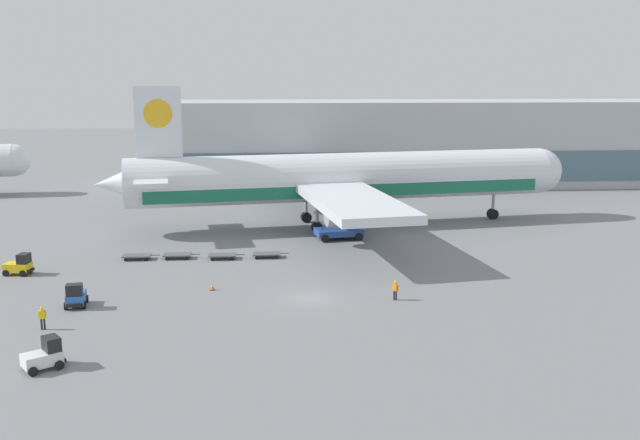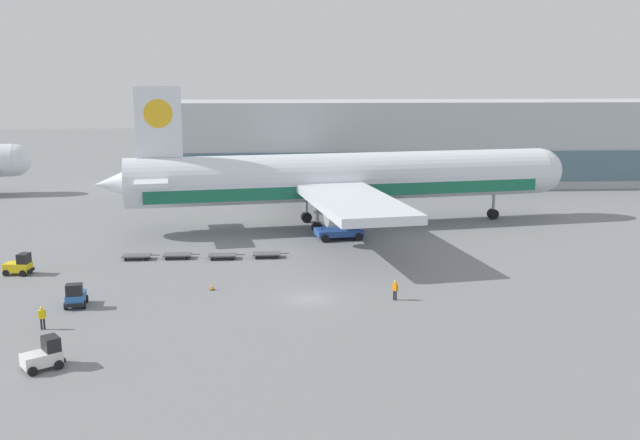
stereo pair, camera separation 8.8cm
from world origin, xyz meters
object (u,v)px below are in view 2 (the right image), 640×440
baggage_tug_foreground (75,296)px  traffic_cone_near (212,286)px  scissor_lift_loader (339,220)px  airplane_main (339,179)px  baggage_dolly_third (223,255)px  ground_crew_near (395,289)px  baggage_tug_far (20,265)px  baggage_dolly_second (178,255)px  baggage_dolly_trail (267,254)px  baggage_tug_mid (44,355)px  baggage_dolly_lead (137,256)px  ground_crew_far (42,316)px

baggage_tug_foreground → traffic_cone_near: 11.18m
scissor_lift_loader → airplane_main: bearing=76.1°
baggage_dolly_third → ground_crew_near: (15.08, -14.43, 0.58)m
baggage_tug_far → traffic_cone_near: 19.24m
baggage_dolly_second → traffic_cone_near: traffic_cone_near is taller
scissor_lift_loader → ground_crew_near: bearing=-92.6°
baggage_dolly_third → baggage_dolly_trail: size_ratio=1.00×
airplane_main → traffic_cone_near: 29.54m
baggage_tug_mid → baggage_dolly_lead: 27.21m
scissor_lift_loader → baggage_dolly_second: 18.89m
airplane_main → baggage_tug_foreground: 38.31m
baggage_tug_foreground → baggage_dolly_third: 17.96m
baggage_tug_mid → baggage_dolly_lead: baggage_tug_mid is taller
scissor_lift_loader → baggage_dolly_trail: size_ratio=1.53×
ground_crew_near → ground_crew_far: 27.24m
ground_crew_near → airplane_main: bearing=-42.6°
airplane_main → baggage_tug_foreground: size_ratio=22.06×
scissor_lift_loader → baggage_tug_mid: bearing=-130.8°
baggage_dolly_third → baggage_dolly_trail: 4.44m
baggage_tug_far → baggage_dolly_third: size_ratio=0.71×
baggage_tug_foreground → baggage_dolly_second: 16.12m
baggage_dolly_lead → ground_crew_far: ground_crew_far is taller
baggage_tug_far → baggage_dolly_trail: 23.33m
baggage_tug_foreground → baggage_tug_mid: 12.49m
baggage_tug_mid → baggage_dolly_trail: baggage_tug_mid is taller
baggage_dolly_second → baggage_tug_foreground: bearing=-113.5°
baggage_dolly_lead → baggage_dolly_third: bearing=-3.4°
ground_crew_far → ground_crew_near: bearing=-1.1°
baggage_tug_far → baggage_tug_mid: bearing=-59.6°
baggage_tug_foreground → ground_crew_near: size_ratio=1.58×
traffic_cone_near → baggage_tug_mid: bearing=-119.3°
airplane_main → ground_crew_far: (-24.75, -34.82, -4.82)m
baggage_tug_mid → ground_crew_far: 7.60m
ground_crew_far → airplane_main: bearing=42.5°
baggage_tug_foreground → baggage_dolly_lead: bearing=164.0°
airplane_main → ground_crew_near: bearing=-95.2°
baggage_tug_mid → traffic_cone_near: baggage_tug_mid is taller
baggage_tug_mid → baggage_tug_far: size_ratio=1.07×
baggage_tug_far → traffic_cone_near: bearing=-10.4°
baggage_tug_far → ground_crew_near: bearing=-8.3°
baggage_dolly_third → ground_crew_far: 22.84m
airplane_main → baggage_dolly_trail: size_ratio=15.55×
baggage_dolly_third → baggage_dolly_trail: same height
baggage_dolly_lead → baggage_dolly_third: same height
baggage_tug_foreground → baggage_dolly_second: (6.11, 14.90, -0.49)m
baggage_tug_mid → airplane_main: bearing=26.8°
airplane_main → baggage_dolly_trail: 18.11m
baggage_dolly_lead → baggage_dolly_trail: bearing=-1.5°
baggage_tug_far → baggage_dolly_trail: bearing=19.9°
baggage_tug_mid → baggage_dolly_third: baggage_tug_mid is taller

